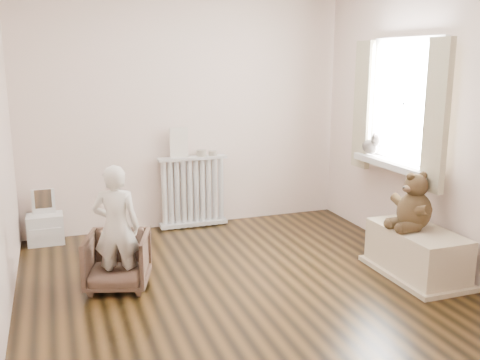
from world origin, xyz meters
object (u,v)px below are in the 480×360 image
object	(u,v)px
armchair	(118,261)
toy_bench	(417,254)
child	(116,228)
plush_cat	(371,145)
toy_vanity	(45,218)
teddy_bear	(415,201)
radiator	(193,193)

from	to	relation	value
armchair	toy_bench	bearing A→B (deg)	3.14
armchair	child	bearing A→B (deg)	-73.08
armchair	plush_cat	world-z (taller)	plush_cat
toy_vanity	teddy_bear	bearing A→B (deg)	-32.34
toy_vanity	child	bearing A→B (deg)	-67.83
armchair	radiator	bearing A→B (deg)	70.89
armchair	child	xyz separation A→B (m)	(0.00, -0.05, 0.30)
child	teddy_bear	bearing A→B (deg)	-175.07
teddy_bear	plush_cat	world-z (taller)	plush_cat
armchair	toy_bench	xyz separation A→B (m)	(2.50, -0.61, -0.03)
radiator	teddy_bear	size ratio (longest dim) A/B	1.63
plush_cat	radiator	bearing A→B (deg)	137.45
radiator	toy_bench	bearing A→B (deg)	-53.17
child	toy_bench	size ratio (longest dim) A/B	1.15
toy_vanity	plush_cat	xyz separation A→B (m)	(3.21, -0.96, 0.72)
toy_vanity	plush_cat	distance (m)	3.43
radiator	armchair	bearing A→B (deg)	-126.02
child	plush_cat	distance (m)	2.72
child	toy_bench	world-z (taller)	child
child	plush_cat	xyz separation A→B (m)	(2.64, 0.44, 0.46)
radiator	child	distance (m)	1.76
toy_vanity	toy_bench	bearing A→B (deg)	-32.61
plush_cat	teddy_bear	bearing A→B (deg)	-111.24
radiator	child	bearing A→B (deg)	-125.06
armchair	teddy_bear	world-z (taller)	teddy_bear
toy_vanity	radiator	bearing A→B (deg)	1.09
radiator	plush_cat	distance (m)	2.00
radiator	teddy_bear	bearing A→B (deg)	-53.16
radiator	toy_vanity	world-z (taller)	radiator
teddy_bear	plush_cat	xyz separation A→B (m)	(0.17, 0.97, 0.33)
teddy_bear	armchair	bearing A→B (deg)	164.55
toy_vanity	armchair	world-z (taller)	toy_vanity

